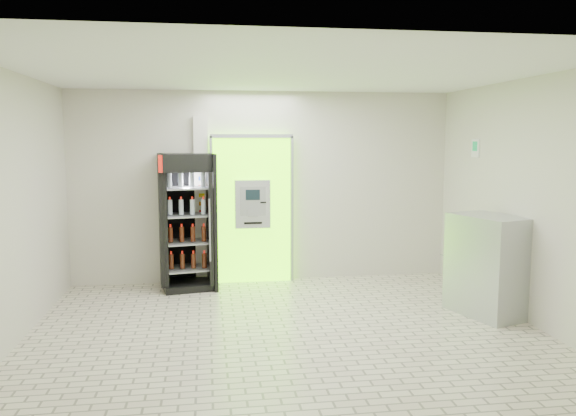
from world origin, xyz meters
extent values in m
plane|color=beige|center=(0.00, 0.00, 0.00)|extent=(6.00, 6.00, 0.00)
plane|color=beige|center=(0.00, 2.50, 1.50)|extent=(6.00, 0.00, 6.00)
plane|color=beige|center=(0.00, -2.50, 1.50)|extent=(6.00, 0.00, 6.00)
plane|color=beige|center=(-3.00, 0.00, 1.50)|extent=(0.00, 5.00, 5.00)
plane|color=beige|center=(3.00, 0.00, 1.50)|extent=(0.00, 5.00, 5.00)
plane|color=white|center=(0.00, 0.00, 3.00)|extent=(6.00, 6.00, 0.00)
cube|color=#67F404|center=(-0.20, 2.43, 1.15)|extent=(1.20, 0.12, 2.30)
cube|color=gray|center=(-0.20, 2.36, 2.30)|extent=(1.28, 0.04, 0.06)
cube|color=gray|center=(-0.83, 2.36, 1.15)|extent=(0.04, 0.04, 2.30)
cube|color=gray|center=(0.43, 2.36, 1.15)|extent=(0.04, 0.04, 2.30)
cube|color=black|center=(-0.10, 2.38, 0.50)|extent=(0.62, 0.01, 0.67)
cube|color=black|center=(-0.54, 2.38, 1.98)|extent=(0.22, 0.01, 0.18)
cube|color=#ADB0B5|center=(-0.20, 2.32, 1.25)|extent=(0.55, 0.12, 0.75)
cube|color=black|center=(-0.20, 2.25, 1.40)|extent=(0.22, 0.01, 0.16)
cube|color=gray|center=(-0.20, 2.25, 1.12)|extent=(0.16, 0.01, 0.12)
cube|color=black|center=(-0.04, 2.25, 1.28)|extent=(0.09, 0.01, 0.02)
cube|color=black|center=(-0.20, 2.25, 0.96)|extent=(0.28, 0.01, 0.03)
cube|color=silver|center=(-0.98, 2.45, 1.30)|extent=(0.22, 0.10, 2.60)
cube|color=#193FB2|center=(-0.98, 2.40, 1.65)|extent=(0.09, 0.01, 0.06)
cube|color=red|center=(-0.98, 2.40, 1.52)|extent=(0.09, 0.01, 0.06)
cube|color=yellow|center=(-0.98, 2.40, 1.39)|extent=(0.09, 0.01, 0.06)
cube|color=orange|center=(-0.98, 2.40, 1.26)|extent=(0.09, 0.01, 0.06)
cube|color=red|center=(-0.98, 2.40, 1.13)|extent=(0.09, 0.01, 0.06)
cube|color=black|center=(-1.20, 2.14, 1.02)|extent=(0.88, 0.83, 2.04)
cube|color=black|center=(-1.20, 2.46, 1.02)|extent=(0.76, 0.19, 2.04)
cube|color=#B91509|center=(-1.20, 1.80, 1.91)|extent=(0.74, 0.15, 0.24)
cube|color=white|center=(-1.20, 1.79, 1.91)|extent=(0.42, 0.08, 0.07)
cube|color=black|center=(-1.20, 2.14, 0.05)|extent=(0.88, 0.83, 0.10)
cylinder|color=gray|center=(-0.87, 1.78, 0.94)|extent=(0.03, 0.03, 0.92)
cube|color=gray|center=(-1.20, 2.14, 0.31)|extent=(0.74, 0.70, 0.02)
cube|color=gray|center=(-1.20, 2.14, 0.71)|extent=(0.74, 0.70, 0.02)
cube|color=gray|center=(-1.20, 2.14, 1.12)|extent=(0.74, 0.70, 0.02)
cube|color=gray|center=(-1.20, 2.14, 1.53)|extent=(0.74, 0.70, 0.02)
cube|color=#ADB0B5|center=(2.67, 0.28, 0.64)|extent=(0.91, 1.12, 1.29)
cube|color=gray|center=(2.34, 0.28, 0.71)|extent=(0.29, 0.90, 0.01)
cube|color=white|center=(2.99, 1.40, 2.12)|extent=(0.02, 0.22, 0.26)
cube|color=#0D934D|center=(2.98, 1.40, 2.15)|extent=(0.00, 0.14, 0.14)
camera|label=1|loc=(-0.89, -6.33, 2.25)|focal=35.00mm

